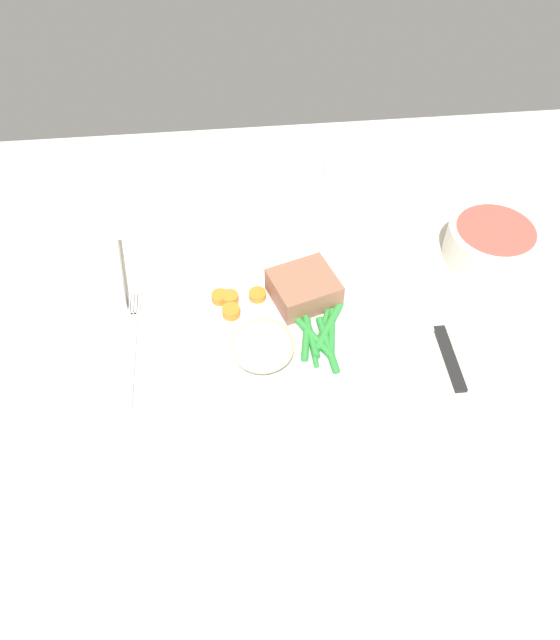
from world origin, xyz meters
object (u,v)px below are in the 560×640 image
(meat_portion, at_px, (306,288))
(salad_bowl, at_px, (492,241))
(water_glass, at_px, (296,188))
(napkin, at_px, (79,279))
(fork, at_px, (131,347))
(dinner_plate, at_px, (280,330))
(knife, at_px, (437,323))

(meat_portion, relative_size, salad_bowl, 0.62)
(water_glass, relative_size, napkin, 0.74)
(fork, bearing_deg, water_glass, 45.60)
(fork, bearing_deg, napkin, 122.27)
(water_glass, bearing_deg, meat_portion, -93.18)
(salad_bowl, bearing_deg, fork, -166.95)
(dinner_plate, bearing_deg, knife, -0.88)
(dinner_plate, height_order, salad_bowl, salad_bowl)
(meat_portion, bearing_deg, water_glass, 86.82)
(knife, xyz_separation_m, salad_bowl, (0.10, 0.10, 0.02))
(water_glass, distance_m, napkin, 0.31)
(salad_bowl, distance_m, napkin, 0.52)
(dinner_plate, relative_size, salad_bowl, 2.22)
(fork, height_order, water_glass, water_glass)
(fork, xyz_separation_m, salad_bowl, (0.45, 0.10, 0.02))
(meat_portion, xyz_separation_m, knife, (0.15, -0.04, -0.03))
(dinner_plate, xyz_separation_m, water_glass, (0.04, 0.22, 0.03))
(napkin, bearing_deg, knife, -14.03)
(fork, distance_m, water_glass, 0.31)
(meat_portion, distance_m, salad_bowl, 0.25)
(knife, distance_m, water_glass, 0.27)
(fork, xyz_separation_m, water_glass, (0.21, 0.22, 0.04))
(dinner_plate, height_order, knife, dinner_plate)
(meat_portion, bearing_deg, fork, -168.12)
(napkin, bearing_deg, meat_portion, -12.89)
(fork, relative_size, salad_bowl, 1.43)
(knife, height_order, napkin, napkin)
(water_glass, distance_m, salad_bowl, 0.26)
(dinner_plate, bearing_deg, salad_bowl, 19.96)
(fork, bearing_deg, dinner_plate, 0.43)
(meat_portion, bearing_deg, dinner_plate, -130.60)
(knife, height_order, water_glass, water_glass)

